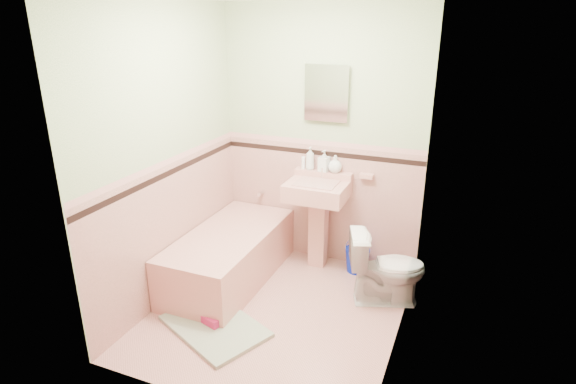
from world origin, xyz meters
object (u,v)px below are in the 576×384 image
at_px(soap_bottle_mid, 324,161).
at_px(shoe, 211,321).
at_px(sink, 316,226).
at_px(soap_bottle_left, 310,158).
at_px(bucket, 357,260).
at_px(toilet, 387,268).
at_px(medicine_cabinet, 327,93).
at_px(soap_bottle_right, 335,164).
at_px(bathtub, 230,257).

xyz_separation_m(soap_bottle_mid, shoe, (-0.45, -1.45, -0.99)).
bearing_deg(sink, soap_bottle_left, 128.03).
bearing_deg(bucket, toilet, -49.56).
bearing_deg(shoe, soap_bottle_left, 94.76).
height_order(toilet, shoe, toilet).
bearing_deg(medicine_cabinet, soap_bottle_left, -167.97).
distance_m(soap_bottle_right, toilet, 1.10).
relative_size(sink, bucket, 3.71).
height_order(soap_bottle_mid, toilet, soap_bottle_mid).
xyz_separation_m(medicine_cabinet, shoe, (-0.45, -1.48, -1.63)).
xyz_separation_m(soap_bottle_left, soap_bottle_right, (0.25, 0.00, -0.03)).
xyz_separation_m(soap_bottle_left, bucket, (0.55, -0.11, -0.95)).
bearing_deg(shoe, sink, 87.27).
xyz_separation_m(soap_bottle_right, toilet, (0.65, -0.53, -0.71)).
height_order(soap_bottle_right, bucket, soap_bottle_right).
distance_m(bathtub, bucket, 1.25).
height_order(medicine_cabinet, soap_bottle_right, medicine_cabinet).
bearing_deg(soap_bottle_left, bathtub, -127.22).
relative_size(medicine_cabinet, soap_bottle_right, 2.68).
bearing_deg(soap_bottle_mid, bathtub, -133.91).
height_order(sink, soap_bottle_mid, soap_bottle_mid).
xyz_separation_m(toilet, shoe, (-1.21, -0.92, -0.26)).
distance_m(medicine_cabinet, soap_bottle_right, 0.67).
height_order(sink, medicine_cabinet, medicine_cabinet).
distance_m(soap_bottle_left, shoe, 1.79).
bearing_deg(soap_bottle_right, medicine_cabinet, 165.22).
distance_m(bathtub, soap_bottle_right, 1.34).
xyz_separation_m(medicine_cabinet, bucket, (0.41, -0.14, -1.58)).
bearing_deg(shoe, medicine_cabinet, 89.88).
relative_size(bathtub, bucket, 6.21).
bearing_deg(soap_bottle_mid, shoe, -107.41).
distance_m(soap_bottle_mid, soap_bottle_right, 0.11).
bearing_deg(sink, soap_bottle_mid, 88.90).
height_order(bathtub, soap_bottle_left, soap_bottle_left).
height_order(soap_bottle_left, soap_bottle_mid, soap_bottle_left).
distance_m(sink, shoe, 1.40).
height_order(bathtub, sink, sink).
distance_m(bathtub, soap_bottle_left, 1.23).
xyz_separation_m(bathtub, bucket, (1.09, 0.60, -0.10)).
relative_size(bathtub, soap_bottle_right, 8.94).
relative_size(bathtub, soap_bottle_mid, 7.22).
bearing_deg(soap_bottle_right, soap_bottle_left, 180.00).
distance_m(soap_bottle_left, soap_bottle_mid, 0.14).
relative_size(bucket, shoe, 1.48).
relative_size(toilet, bucket, 2.72).
bearing_deg(soap_bottle_mid, toilet, -34.78).
bearing_deg(soap_bottle_right, toilet, -39.08).
xyz_separation_m(soap_bottle_mid, toilet, (0.76, -0.53, -0.73)).
height_order(medicine_cabinet, soap_bottle_mid, medicine_cabinet).
xyz_separation_m(bathtub, soap_bottle_right, (0.79, 0.71, 0.81)).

